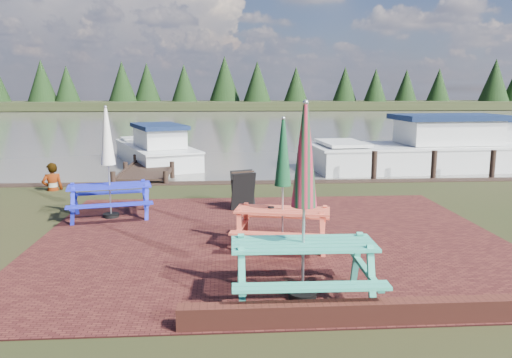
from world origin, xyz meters
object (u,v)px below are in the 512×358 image
object	(u,v)px
picnic_table_red	(283,203)
picnic_table_blue	(109,180)
chalkboard	(243,190)
person	(51,163)
boat_near	(426,152)
jetty	(157,161)
boat_far	(503,148)
picnic_table_teal	(303,233)
boat_jetty	(156,151)

from	to	relation	value
picnic_table_red	picnic_table_blue	bearing A→B (deg)	159.01
chalkboard	person	xyz separation A→B (m)	(-5.39, 2.64, 0.32)
picnic_table_blue	boat_near	xyz separation A→B (m)	(10.40, 7.44, -0.39)
boat_near	jetty	bearing A→B (deg)	80.63
boat_far	person	world-z (taller)	boat_far
picnic_table_teal	boat_near	bearing A→B (deg)	61.90
picnic_table_teal	chalkboard	distance (m)	5.38
jetty	boat_near	bearing A→B (deg)	-5.11
boat_jetty	boat_far	bearing A→B (deg)	-23.68
picnic_table_red	person	xyz separation A→B (m)	(-5.99, 5.63, -0.04)
picnic_table_teal	boat_jetty	bearing A→B (deg)	106.11
picnic_table_red	boat_near	bearing A→B (deg)	67.73
picnic_table_red	boat_jetty	bearing A→B (deg)	120.19
boat_near	boat_far	xyz separation A→B (m)	(3.89, 1.41, -0.05)
boat_jetty	boat_near	size ratio (longest dim) A/B	0.77
boat_jetty	person	distance (m)	6.65
chalkboard	person	bearing A→B (deg)	134.05
picnic_table_teal	person	world-z (taller)	picnic_table_teal
boat_far	chalkboard	bearing A→B (deg)	141.41
picnic_table_teal	boat_far	distance (m)	17.25
picnic_table_red	picnic_table_blue	size ratio (longest dim) A/B	0.95
picnic_table_blue	boat_near	size ratio (longest dim) A/B	0.29
picnic_table_red	jetty	xyz separation A→B (m)	(-3.66, 10.75, -0.72)
chalkboard	jetty	size ratio (longest dim) A/B	0.10
chalkboard	jetty	bearing A→B (deg)	91.61
picnic_table_red	boat_jetty	xyz separation A→B (m)	(-3.85, 11.90, -0.48)
picnic_table_red	boat_near	size ratio (longest dim) A/B	0.27
picnic_table_red	boat_jetty	distance (m)	12.52
chalkboard	boat_jetty	distance (m)	9.49
picnic_table_blue	person	distance (m)	4.01
boat_far	person	distance (m)	17.57
jetty	boat_jetty	distance (m)	1.19
chalkboard	person	world-z (taller)	person
boat_near	person	xyz separation A→B (m)	(-12.76, -4.20, 0.31)
boat_jetty	boat_near	bearing A→B (deg)	-32.14
boat_near	chalkboard	bearing A→B (deg)	128.59
boat_jetty	person	size ratio (longest dim) A/B	4.23
boat_far	picnic_table_red	bearing A→B (deg)	151.70
picnic_table_blue	chalkboard	distance (m)	3.11
chalkboard	boat_near	distance (m)	10.05
picnic_table_red	person	size ratio (longest dim) A/B	1.49
picnic_table_red	boat_far	bearing A→B (deg)	58.79
picnic_table_red	person	bearing A→B (deg)	149.09
picnic_table_blue	picnic_table_red	bearing A→B (deg)	-45.24
picnic_table_red	chalkboard	world-z (taller)	picnic_table_red
chalkboard	boat_near	size ratio (longest dim) A/B	0.11
picnic_table_blue	boat_far	bearing A→B (deg)	19.80
jetty	boat_far	bearing A→B (deg)	1.92
picnic_table_blue	boat_jetty	bearing A→B (deg)	79.31
picnic_table_teal	picnic_table_red	world-z (taller)	picnic_table_teal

